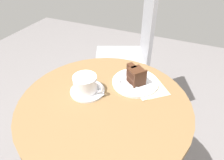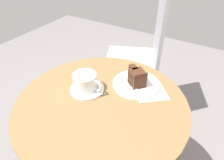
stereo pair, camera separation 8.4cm
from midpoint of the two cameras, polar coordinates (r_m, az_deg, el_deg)
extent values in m
cylinder|color=brown|center=(0.81, 0.00, -7.13)|extent=(0.69, 0.69, 0.03)
cylinder|color=#B7B7BC|center=(1.07, 0.00, -20.13)|extent=(0.07, 0.07, 0.63)
cylinder|color=white|center=(0.85, -4.32, -2.65)|extent=(0.14, 0.14, 0.01)
cylinder|color=white|center=(0.83, -4.89, -0.52)|extent=(0.10, 0.10, 0.07)
cylinder|color=#D6B789|center=(0.81, -5.01, 1.34)|extent=(0.09, 0.09, 0.00)
torus|color=white|center=(0.80, -1.56, -1.79)|extent=(0.05, 0.01, 0.05)
cube|color=#B7B7BC|center=(0.85, -1.22, -1.83)|extent=(0.06, 0.06, 0.00)
ellipsoid|color=#B7B7BC|center=(0.82, -0.42, -3.93)|extent=(0.02, 0.02, 0.00)
cylinder|color=white|center=(0.88, 9.63, -1.26)|extent=(0.20, 0.20, 0.01)
cube|color=#381E14|center=(0.86, 9.85, -0.64)|extent=(0.09, 0.09, 0.03)
cube|color=#381E14|center=(0.89, 8.65, 0.88)|extent=(0.05, 0.05, 0.03)
cube|color=#422314|center=(0.85, 9.97, 0.24)|extent=(0.09, 0.09, 0.01)
cube|color=#422314|center=(0.88, 8.75, 1.75)|extent=(0.05, 0.05, 0.01)
cube|color=#381E14|center=(0.84, 10.09, 1.15)|extent=(0.09, 0.09, 0.03)
cube|color=#381E14|center=(0.87, 8.84, 2.64)|extent=(0.05, 0.05, 0.03)
cube|color=#422314|center=(0.84, 10.21, 2.07)|extent=(0.09, 0.09, 0.01)
cube|color=#422314|center=(0.86, 8.95, 3.55)|extent=(0.05, 0.05, 0.01)
cube|color=#422314|center=(0.83, 10.94, -0.47)|extent=(0.04, 0.05, 0.07)
cube|color=#B7B7BC|center=(0.85, 8.30, -2.17)|extent=(0.11, 0.02, 0.00)
cube|color=#B7B7BC|center=(0.88, 4.34, -0.40)|extent=(0.04, 0.03, 0.00)
cube|color=beige|center=(0.86, 13.71, -3.34)|extent=(0.18, 0.18, 0.00)
cube|color=beige|center=(0.86, 12.76, -3.36)|extent=(0.16, 0.16, 0.00)
cylinder|color=#9E9EA3|center=(1.78, 1.53, 2.43)|extent=(0.02, 0.02, 0.44)
cylinder|color=#9E9EA3|center=(1.53, 0.28, -4.39)|extent=(0.02, 0.02, 0.44)
cylinder|color=#9E9EA3|center=(1.79, 11.89, 1.65)|extent=(0.02, 0.02, 0.44)
cylinder|color=#9E9EA3|center=(1.53, 12.40, -5.27)|extent=(0.02, 0.02, 0.44)
cube|color=#9E9EA3|center=(1.52, 7.15, 5.74)|extent=(0.50, 0.50, 0.02)
cube|color=#9E9EA3|center=(1.42, 15.24, 14.04)|extent=(0.17, 0.34, 0.49)
camera|label=1|loc=(0.04, -87.14, 2.15)|focal=32.00mm
camera|label=2|loc=(0.04, 92.86, -2.15)|focal=32.00mm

